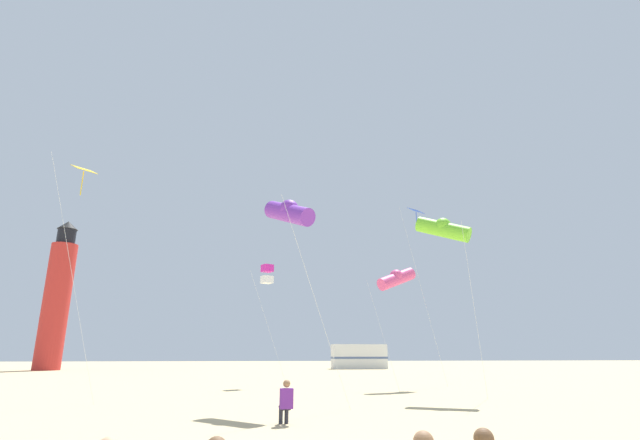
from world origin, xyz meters
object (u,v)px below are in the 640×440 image
Objects in this scene: kite_tube_rainbow at (396,278)px; kite_box_magenta at (267,274)px; lighthouse_distant at (57,298)px; rv_van_white at (359,357)px; kite_tube_violet at (289,212)px; kite_diamond_blue at (416,218)px; kite_diamond_gold at (83,177)px; kite_tube_lime at (443,229)px; kite_flyer_standing at (286,401)px.

kite_tube_rainbow is 7.90m from kite_box_magenta.
kite_tube_rainbow is at bearing -44.56° from lighthouse_distant.
kite_box_magenta reaches higher than rv_van_white.
kite_tube_violet is 1.19× the size of rv_van_white.
kite_box_magenta is 36.22m from lighthouse_distant.
kite_diamond_blue reaches higher than kite_diamond_gold.
kite_tube_rainbow is at bearing 96.78° from kite_tube_lime.
kite_tube_violet is at bearing -57.69° from lighthouse_distant.
kite_diamond_blue is 30.15m from rv_van_white.
kite_box_magenta is 0.91× the size of kite_tube_violet.
kite_tube_lime is at bearing -148.90° from kite_flyer_standing.
kite_tube_rainbow is 0.93× the size of kite_box_magenta.
kite_tube_lime is at bearing -100.68° from kite_diamond_blue.
kite_flyer_standing is at bearing -121.28° from kite_diamond_blue.
kite_flyer_standing is at bearing -118.93° from kite_tube_rainbow.
kite_box_magenta is at bearing 132.10° from kite_tube_lime.
kite_tube_violet is (-7.11, -2.58, -0.24)m from kite_tube_lime.
kite_box_magenta is (-7.25, 3.07, 0.60)m from kite_tube_rainbow.
kite_tube_rainbow is 1.01× the size of rv_van_white.
kite_tube_lime is (7.93, -8.78, 0.81)m from kite_box_magenta.
kite_diamond_blue reaches higher than rv_van_white.
rv_van_white is at bearing 68.70° from kite_box_magenta.
kite_flyer_standing is 19.53m from kite_diamond_blue.
kite_tube_lime is 0.81× the size of kite_diamond_gold.
kite_diamond_gold is at bearing -66.48° from lighthouse_distant.
kite_tube_rainbow is 10.55m from kite_tube_violet.
lighthouse_distant reaches higher than kite_box_magenta.
rv_van_white is (1.54, 28.77, -8.89)m from kite_diamond_blue.
kite_flyer_standing is at bearing -139.55° from kite_tube_lime.
kite_diamond_blue is (2.25, 2.63, 4.39)m from kite_tube_rainbow.
lighthouse_distant is 35.33m from rv_van_white.
kite_tube_violet is 0.79× the size of kite_diamond_gold.
kite_tube_lime is 1.22× the size of rv_van_white.
kite_diamond_gold is at bearing 162.20° from kite_tube_violet.
lighthouse_distant is (-15.62, 35.88, -1.37)m from kite_diamond_gold.
kite_tube_lime is 8.99m from kite_diamond_blue.
kite_box_magenta is at bearing 157.03° from kite_tube_rainbow.
kite_diamond_blue is at bearing 49.47° from kite_tube_rainbow.
kite_tube_lime reaches higher than kite_box_magenta.
kite_diamond_blue is at bearing -2.67° from kite_box_magenta.
kite_tube_rainbow is at bearing -99.72° from rv_van_white.
kite_diamond_blue is (1.57, 8.33, 2.98)m from kite_tube_lime.
kite_tube_rainbow is 5.91m from kite_tube_lime.
kite_tube_lime is at bearing 19.93° from kite_tube_violet.
kite_tube_violet is 0.46× the size of lighthouse_distant.
kite_box_magenta is 0.64× the size of kite_diamond_blue.
kite_diamond_gold is 42.22m from rv_van_white.
kite_flyer_standing is 0.12× the size of kite_diamond_gold.
kite_box_magenta is at bearing -114.13° from rv_van_white.
kite_diamond_gold is at bearing -155.34° from kite_diamond_blue.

